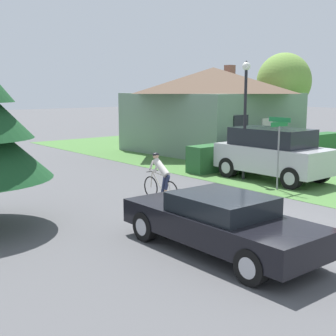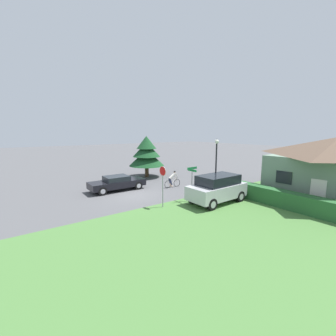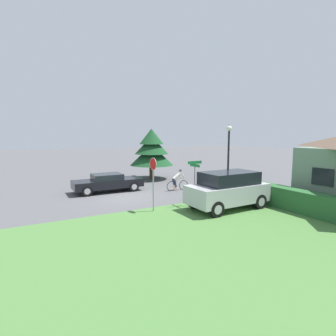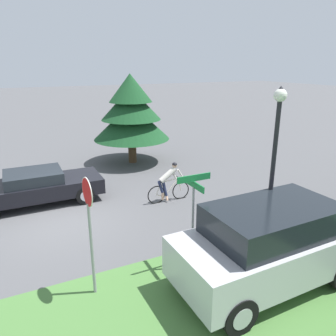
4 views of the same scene
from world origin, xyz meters
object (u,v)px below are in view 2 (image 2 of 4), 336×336
(street_name_sign, at_px, (192,178))
(conifer_tall_near, at_px, (147,153))
(sedan_left_lane, at_px, (117,183))
(stop_sign, at_px, (163,179))
(parked_suv_right, at_px, (217,188))
(street_lamp, at_px, (216,160))
(cyclist, at_px, (172,179))

(street_name_sign, bearing_deg, conifer_tall_near, 168.67)
(sedan_left_lane, xyz_separation_m, stop_sign, (5.95, 0.70, 1.28))
(parked_suv_right, height_order, street_lamp, street_lamp)
(cyclist, bearing_deg, street_lamp, -81.66)
(conifer_tall_near, bearing_deg, cyclist, -5.94)
(cyclist, xyz_separation_m, street_name_sign, (4.14, -1.36, 1.04))
(street_name_sign, bearing_deg, stop_sign, -93.57)
(cyclist, height_order, parked_suv_right, parked_suv_right)
(parked_suv_right, distance_m, street_lamp, 2.24)
(parked_suv_right, bearing_deg, stop_sign, 157.81)
(stop_sign, relative_size, street_name_sign, 1.11)
(street_lamp, distance_m, street_name_sign, 2.37)
(conifer_tall_near, bearing_deg, parked_suv_right, -3.52)
(cyclist, height_order, street_name_sign, street_name_sign)
(street_name_sign, relative_size, conifer_tall_near, 0.55)
(sedan_left_lane, relative_size, cyclist, 2.73)
(sedan_left_lane, xyz_separation_m, street_lamp, (6.58, 5.16, 2.32))
(stop_sign, xyz_separation_m, street_name_sign, (0.15, 2.48, -0.17))
(sedan_left_lane, distance_m, street_name_sign, 6.97)
(conifer_tall_near, bearing_deg, sedan_left_lane, -55.21)
(parked_suv_right, relative_size, street_lamp, 0.98)
(sedan_left_lane, bearing_deg, parked_suv_right, -58.82)
(parked_suv_right, bearing_deg, street_lamp, 48.13)
(cyclist, distance_m, stop_sign, 5.67)
(sedan_left_lane, bearing_deg, cyclist, -23.16)
(sedan_left_lane, distance_m, stop_sign, 6.13)
(stop_sign, distance_m, street_lamp, 4.63)
(cyclist, relative_size, street_lamp, 0.38)
(cyclist, bearing_deg, sedan_left_lane, 157.20)
(sedan_left_lane, relative_size, stop_sign, 1.70)
(cyclist, xyz_separation_m, parked_suv_right, (5.44, -0.10, 0.31))
(street_lamp, bearing_deg, cyclist, -172.31)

